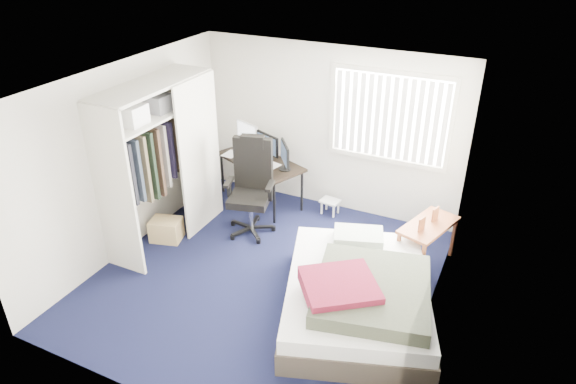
{
  "coord_description": "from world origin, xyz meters",
  "views": [
    {
      "loc": [
        2.51,
        -4.57,
        4.05
      ],
      "look_at": [
        0.14,
        0.4,
        1.06
      ],
      "focal_mm": 32.0,
      "sensor_mm": 36.0,
      "label": 1
    }
  ],
  "objects_px": {
    "desk": "(262,158)",
    "nightstand": "(428,229)",
    "office_chair": "(251,196)",
    "bed": "(358,294)"
  },
  "relations": [
    {
      "from": "desk",
      "to": "office_chair",
      "type": "xyz_separation_m",
      "value": [
        0.26,
        -0.81,
        -0.21
      ]
    },
    {
      "from": "office_chair",
      "to": "bed",
      "type": "relative_size",
      "value": 0.56
    },
    {
      "from": "office_chair",
      "to": "desk",
      "type": "bearing_deg",
      "value": 108.1
    },
    {
      "from": "nightstand",
      "to": "desk",
      "type": "bearing_deg",
      "value": 168.02
    },
    {
      "from": "desk",
      "to": "bed",
      "type": "relative_size",
      "value": 0.63
    },
    {
      "from": "nightstand",
      "to": "bed",
      "type": "bearing_deg",
      "value": -109.68
    },
    {
      "from": "bed",
      "to": "nightstand",
      "type": "bearing_deg",
      "value": 70.32
    },
    {
      "from": "office_chair",
      "to": "nightstand",
      "type": "relative_size",
      "value": 1.45
    },
    {
      "from": "desk",
      "to": "office_chair",
      "type": "distance_m",
      "value": 0.87
    },
    {
      "from": "desk",
      "to": "nightstand",
      "type": "xyz_separation_m",
      "value": [
        2.71,
        -0.58,
        -0.22
      ]
    }
  ]
}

